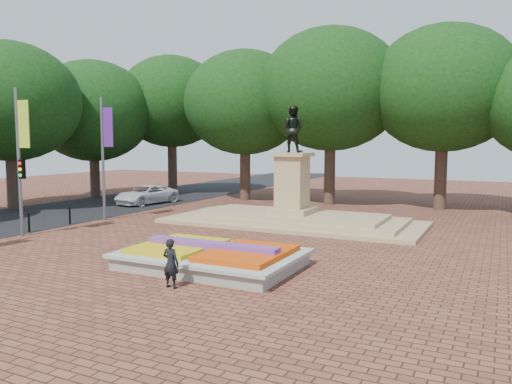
% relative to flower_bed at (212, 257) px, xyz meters
% --- Properties ---
extents(ground, '(90.00, 90.00, 0.00)m').
position_rel_flower_bed_xyz_m(ground, '(-1.03, 2.00, -0.38)').
color(ground, brown).
rests_on(ground, ground).
extents(asphalt_street, '(9.00, 90.00, 0.02)m').
position_rel_flower_bed_xyz_m(asphalt_street, '(-16.03, 7.00, -0.37)').
color(asphalt_street, black).
rests_on(asphalt_street, ground).
extents(flower_bed, '(6.30, 4.30, 0.91)m').
position_rel_flower_bed_xyz_m(flower_bed, '(0.00, 0.00, 0.00)').
color(flower_bed, gray).
rests_on(flower_bed, ground).
extents(monument, '(14.00, 6.00, 6.40)m').
position_rel_flower_bed_xyz_m(monument, '(-1.03, 10.00, 0.50)').
color(monument, tan).
rests_on(monument, ground).
extents(tree_row_back, '(44.80, 8.80, 10.43)m').
position_rel_flower_bed_xyz_m(tree_row_back, '(1.31, 20.00, 6.29)').
color(tree_row_back, '#3B2A20').
rests_on(tree_row_back, ground).
extents(banner_poles, '(0.88, 11.17, 7.00)m').
position_rel_flower_bed_xyz_m(banner_poles, '(-11.10, 0.69, 3.50)').
color(banner_poles, slate).
rests_on(banner_poles, ground).
extents(bollard_row, '(0.12, 13.12, 0.98)m').
position_rel_flower_bed_xyz_m(bollard_row, '(-11.73, 0.50, 0.15)').
color(bollard_row, black).
rests_on(bollard_row, ground).
extents(van, '(2.96, 5.11, 1.34)m').
position_rel_flower_bed_xyz_m(van, '(-13.79, 13.44, 0.29)').
color(van, silver).
rests_on(van, ground).
extents(pedestrian, '(0.57, 0.38, 1.54)m').
position_rel_flower_bed_xyz_m(pedestrian, '(0.21, -2.78, 0.39)').
color(pedestrian, black).
rests_on(pedestrian, ground).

